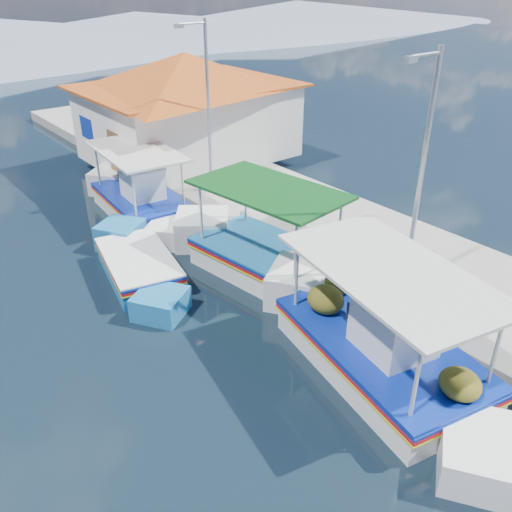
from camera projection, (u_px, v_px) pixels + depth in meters
ground at (337, 426)px, 10.53m from camera, size 160.00×160.00×0.00m
quay at (330, 230)px, 17.78m from camera, size 5.00×44.00×0.50m
bollards at (299, 246)px, 15.92m from camera, size 0.20×17.20×0.30m
main_caique at (377, 348)px, 11.81m from camera, size 3.66×8.54×2.87m
caique_green_canopy at (266, 259)px, 15.65m from camera, size 3.01×7.88×2.97m
caique_blue_hull at (137, 268)px, 15.49m from camera, size 2.61×5.84×1.06m
caique_far at (140, 201)px, 19.37m from camera, size 2.67×7.60×2.67m
harbor_building at (187, 104)px, 22.92m from camera, size 10.49×10.49×4.40m
lamp_post_near at (421, 166)px, 12.55m from camera, size 1.21×0.14×6.00m
lamp_post_far at (206, 100)px, 18.73m from camera, size 1.21×0.14×6.00m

